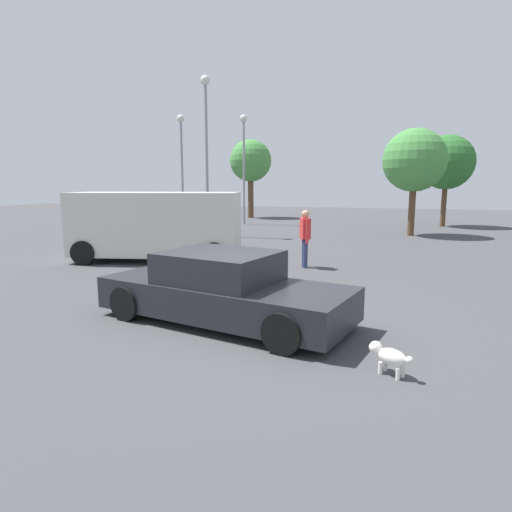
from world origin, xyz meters
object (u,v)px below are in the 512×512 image
Objects in this scene: van_white at (156,224)px; pedestrian at (305,233)px; dog at (389,356)px; light_post_far at (206,131)px; sedan_foreground at (223,290)px; light_post_near at (182,151)px; light_post_mid at (244,151)px.

pedestrian is (4.87, 0.19, -0.17)m from van_white.
dog is 0.08× the size of light_post_far.
sedan_foreground is 2.85× the size of pedestrian.
pedestrian is at bearing 170.36° from van_white.
sedan_foreground is 19.49m from light_post_near.
light_post_mid is at bearing -35.51° from dog.
pedestrian is 14.94m from light_post_mid.
pedestrian is at bearing -64.57° from light_post_mid.
light_post_far reaches higher than light_post_near.
dog is 16.76m from light_post_far.
pedestrian is at bearing -39.86° from dog.
light_post_mid is at bearing 30.07° from light_post_near.
sedan_foreground is at bearing 60.16° from pedestrian.
light_post_far is at bearing -73.09° from pedestrian.
light_post_mid is (-1.37, 13.32, 3.27)m from van_white.
van_white reaches higher than sedan_foreground.
van_white is at bearing 142.65° from sedan_foreground.
light_post_far is at bearing -92.86° from van_white.
pedestrian is 0.27× the size of light_post_near.
pedestrian is 0.23× the size of light_post_far.
light_post_mid is at bearing 120.72° from sedan_foreground.
light_post_mid reaches higher than light_post_near.
light_post_mid is (3.26, 1.89, 0.08)m from light_post_near.
light_post_near is 3.77m from light_post_mid.
light_post_near reaches higher than dog.
pedestrian is at bearing -49.79° from light_post_near.
light_post_far is (3.55, -4.60, 0.53)m from light_post_near.
sedan_foreground is at bearing -65.92° from light_post_far.
light_post_near is at bearing -79.80° from van_white.
sedan_foreground reaches higher than dog.
light_post_far reaches higher than pedestrian.
light_post_far is (-5.48, 12.25, 4.34)m from sedan_foreground.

